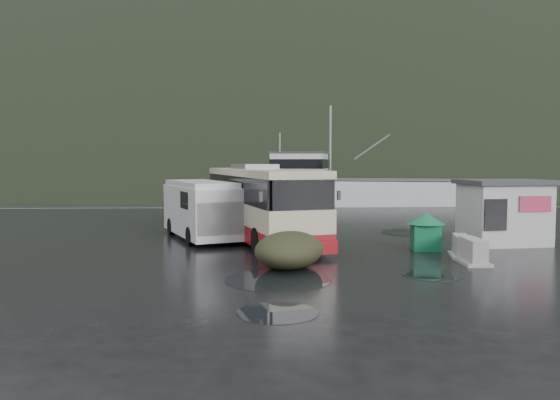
{
  "coord_description": "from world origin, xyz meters",
  "views": [
    {
      "loc": [
        -1.69,
        -21.08,
        3.47
      ],
      "look_at": [
        -0.84,
        4.19,
        1.7
      ],
      "focal_mm": 35.0,
      "sensor_mm": 36.0,
      "label": 1
    }
  ],
  "objects_px": {
    "waste_bin_left": "(297,249)",
    "jersey_barrier_a": "(461,257)",
    "white_van": "(201,238)",
    "jersey_barrier_b": "(472,263)",
    "fishing_trawler": "(361,199)",
    "waste_bin_right": "(425,250)",
    "ticket_kiosk": "(503,244)",
    "coach_bus": "(260,238)",
    "dome_tent": "(289,268)"
  },
  "relations": [
    {
      "from": "ticket_kiosk",
      "to": "fishing_trawler",
      "type": "height_order",
      "value": "fishing_trawler"
    },
    {
      "from": "waste_bin_right",
      "to": "ticket_kiosk",
      "type": "bearing_deg",
      "value": 20.75
    },
    {
      "from": "coach_bus",
      "to": "jersey_barrier_a",
      "type": "bearing_deg",
      "value": -50.22
    },
    {
      "from": "jersey_barrier_b",
      "to": "waste_bin_left",
      "type": "bearing_deg",
      "value": 150.45
    },
    {
      "from": "white_van",
      "to": "coach_bus",
      "type": "bearing_deg",
      "value": -22.0
    },
    {
      "from": "fishing_trawler",
      "to": "waste_bin_right",
      "type": "bearing_deg",
      "value": -81.56
    },
    {
      "from": "dome_tent",
      "to": "jersey_barrier_a",
      "type": "relative_size",
      "value": 1.92
    },
    {
      "from": "waste_bin_right",
      "to": "dome_tent",
      "type": "height_order",
      "value": "waste_bin_right"
    },
    {
      "from": "coach_bus",
      "to": "white_van",
      "type": "relative_size",
      "value": 1.91
    },
    {
      "from": "waste_bin_right",
      "to": "jersey_barrier_b",
      "type": "height_order",
      "value": "waste_bin_right"
    },
    {
      "from": "ticket_kiosk",
      "to": "fishing_trawler",
      "type": "distance_m",
      "value": 27.92
    },
    {
      "from": "white_van",
      "to": "ticket_kiosk",
      "type": "xyz_separation_m",
      "value": [
        12.97,
        -2.15,
        0.0
      ]
    },
    {
      "from": "waste_bin_left",
      "to": "fishing_trawler",
      "type": "xyz_separation_m",
      "value": [
        7.85,
        28.87,
        0.0
      ]
    },
    {
      "from": "coach_bus",
      "to": "waste_bin_right",
      "type": "distance_m",
      "value": 7.44
    },
    {
      "from": "jersey_barrier_a",
      "to": "jersey_barrier_b",
      "type": "relative_size",
      "value": 0.93
    },
    {
      "from": "white_van",
      "to": "ticket_kiosk",
      "type": "height_order",
      "value": "ticket_kiosk"
    },
    {
      "from": "jersey_barrier_b",
      "to": "fishing_trawler",
      "type": "xyz_separation_m",
      "value": [
        2.03,
        32.17,
        0.0
      ]
    },
    {
      "from": "white_van",
      "to": "fishing_trawler",
      "type": "height_order",
      "value": "fishing_trawler"
    },
    {
      "from": "waste_bin_right",
      "to": "ticket_kiosk",
      "type": "height_order",
      "value": "ticket_kiosk"
    },
    {
      "from": "coach_bus",
      "to": "white_van",
      "type": "bearing_deg",
      "value": 164.25
    },
    {
      "from": "jersey_barrier_b",
      "to": "fishing_trawler",
      "type": "distance_m",
      "value": 32.24
    },
    {
      "from": "white_van",
      "to": "jersey_barrier_b",
      "type": "height_order",
      "value": "white_van"
    },
    {
      "from": "white_van",
      "to": "jersey_barrier_a",
      "type": "relative_size",
      "value": 3.96
    },
    {
      "from": "coach_bus",
      "to": "ticket_kiosk",
      "type": "distance_m",
      "value": 10.5
    },
    {
      "from": "ticket_kiosk",
      "to": "jersey_barrier_a",
      "type": "xyz_separation_m",
      "value": [
        -2.89,
        -3.03,
        0.0
      ]
    },
    {
      "from": "dome_tent",
      "to": "jersey_barrier_b",
      "type": "bearing_deg",
      "value": 5.39
    },
    {
      "from": "coach_bus",
      "to": "waste_bin_right",
      "type": "bearing_deg",
      "value": -43.78
    },
    {
      "from": "coach_bus",
      "to": "white_van",
      "type": "height_order",
      "value": "coach_bus"
    },
    {
      "from": "white_van",
      "to": "waste_bin_left",
      "type": "bearing_deg",
      "value": -58.36
    },
    {
      "from": "white_van",
      "to": "waste_bin_right",
      "type": "xyz_separation_m",
      "value": [
        9.23,
        -3.57,
        0.0
      ]
    },
    {
      "from": "white_van",
      "to": "jersey_barrier_b",
      "type": "distance_m",
      "value": 11.88
    },
    {
      "from": "waste_bin_left",
      "to": "jersey_barrier_a",
      "type": "height_order",
      "value": "waste_bin_left"
    },
    {
      "from": "white_van",
      "to": "jersey_barrier_a",
      "type": "bearing_deg",
      "value": -48.77
    },
    {
      "from": "dome_tent",
      "to": "ticket_kiosk",
      "type": "relative_size",
      "value": 0.87
    },
    {
      "from": "dome_tent",
      "to": "fishing_trawler",
      "type": "distance_m",
      "value": 33.82
    },
    {
      "from": "waste_bin_right",
      "to": "waste_bin_left",
      "type": "bearing_deg",
      "value": 174.97
    },
    {
      "from": "jersey_barrier_a",
      "to": "dome_tent",
      "type": "bearing_deg",
      "value": -163.98
    },
    {
      "from": "white_van",
      "to": "waste_bin_right",
      "type": "relative_size",
      "value": 4.18
    },
    {
      "from": "white_van",
      "to": "fishing_trawler",
      "type": "relative_size",
      "value": 0.25
    },
    {
      "from": "coach_bus",
      "to": "waste_bin_right",
      "type": "height_order",
      "value": "coach_bus"
    },
    {
      "from": "waste_bin_right",
      "to": "fishing_trawler",
      "type": "bearing_deg",
      "value": 84.54
    },
    {
      "from": "fishing_trawler",
      "to": "ticket_kiosk",
      "type": "bearing_deg",
      "value": -74.17
    },
    {
      "from": "waste_bin_left",
      "to": "jersey_barrier_a",
      "type": "distance_m",
      "value": 6.25
    },
    {
      "from": "waste_bin_right",
      "to": "jersey_barrier_a",
      "type": "distance_m",
      "value": 1.82
    },
    {
      "from": "fishing_trawler",
      "to": "waste_bin_left",
      "type": "bearing_deg",
      "value": -91.31
    },
    {
      "from": "waste_bin_left",
      "to": "dome_tent",
      "type": "bearing_deg",
      "value": -97.41
    },
    {
      "from": "waste_bin_left",
      "to": "ticket_kiosk",
      "type": "height_order",
      "value": "ticket_kiosk"
    },
    {
      "from": "ticket_kiosk",
      "to": "jersey_barrier_a",
      "type": "height_order",
      "value": "ticket_kiosk"
    },
    {
      "from": "ticket_kiosk",
      "to": "waste_bin_right",
      "type": "bearing_deg",
      "value": -165.84
    },
    {
      "from": "jersey_barrier_a",
      "to": "fishing_trawler",
      "type": "distance_m",
      "value": 30.99
    }
  ]
}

